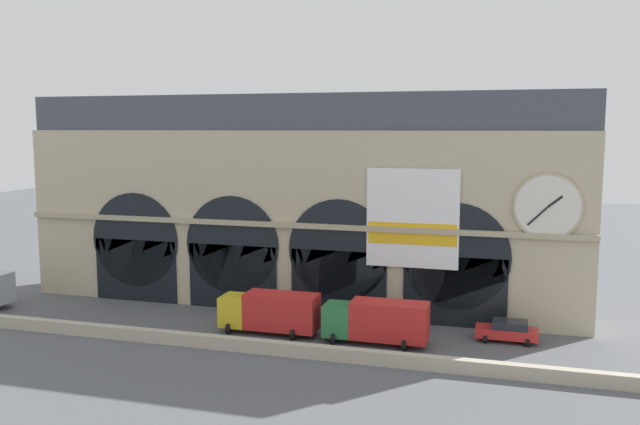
% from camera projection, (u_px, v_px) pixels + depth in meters
% --- Properties ---
extents(ground_plane, '(200.00, 200.00, 0.00)m').
position_uv_depth(ground_plane, '(263.00, 330.00, 51.08)').
color(ground_plane, '#54565B').
extents(quay_parapet_wall, '(90.00, 0.70, 0.92)m').
position_uv_depth(quay_parapet_wall, '(237.00, 344.00, 46.23)').
color(quay_parapet_wall, '#B2A891').
rests_on(quay_parapet_wall, ground).
extents(station_building, '(48.56, 6.30, 18.24)m').
position_uv_depth(station_building, '(296.00, 204.00, 57.48)').
color(station_building, '#BCAD8C').
rests_on(station_building, ground).
extents(box_truck_center, '(7.50, 2.91, 3.12)m').
position_uv_depth(box_truck_center, '(270.00, 311.00, 49.99)').
color(box_truck_center, gold).
rests_on(box_truck_center, ground).
extents(box_truck_mideast, '(7.50, 2.91, 3.12)m').
position_uv_depth(box_truck_mideast, '(377.00, 321.00, 47.59)').
color(box_truck_mideast, '#2D7A42').
rests_on(box_truck_mideast, ground).
extents(car_east, '(4.40, 2.22, 1.55)m').
position_uv_depth(car_east, '(507.00, 331.00, 48.20)').
color(car_east, red).
rests_on(car_east, ground).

